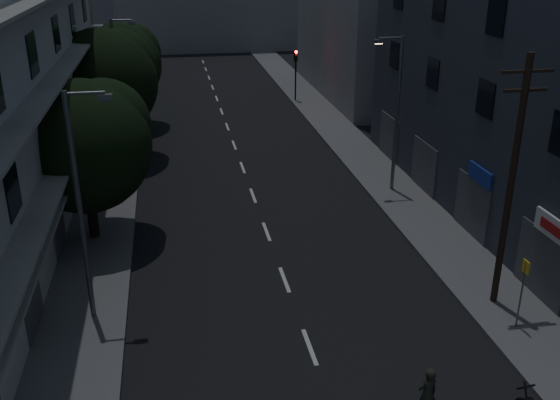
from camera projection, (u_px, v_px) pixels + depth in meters
name	position (u px, v px, depth m)	size (l,w,h in m)	color
ground	(242.00, 165.00, 37.33)	(160.00, 160.00, 0.00)	black
sidewalk_left	(113.00, 171.00, 36.07)	(3.00, 90.00, 0.15)	#565659
sidewalk_right	(362.00, 157.00, 38.54)	(3.00, 90.00, 0.15)	#565659
lane_markings	(231.00, 135.00, 43.02)	(0.15, 60.50, 0.01)	beige
building_right	(542.00, 111.00, 27.20)	(6.19, 28.00, 11.00)	#2B2F3A
building_far_right	(357.00, 18.00, 52.28)	(6.00, 20.00, 13.00)	slate
building_far_end	(196.00, 7.00, 76.35)	(24.00, 8.00, 10.00)	slate
tree_near	(85.00, 141.00, 26.30)	(5.71, 5.71, 7.04)	black
tree_mid	(104.00, 79.00, 36.25)	(6.30, 6.30, 7.75)	black
tree_far	(120.00, 62.00, 43.23)	(5.85, 5.85, 7.23)	black
traffic_signal_far_right	(296.00, 65.00, 50.89)	(0.28, 0.37, 4.10)	black
traffic_signal_far_left	(137.00, 67.00, 49.74)	(0.28, 0.37, 4.10)	black
street_lamp_left_near	(82.00, 198.00, 20.32)	(1.51, 0.25, 8.00)	#565A5D
street_lamp_right	(395.00, 107.00, 31.56)	(1.51, 0.25, 8.00)	#5B5F63
street_lamp_left_far	(119.00, 78.00, 38.32)	(1.51, 0.25, 8.00)	#5A5E62
utility_pole	(511.00, 180.00, 21.09)	(1.80, 0.24, 9.00)	black
bus_stop_sign	(523.00, 282.00, 20.69)	(0.06, 0.35, 2.52)	#595B60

